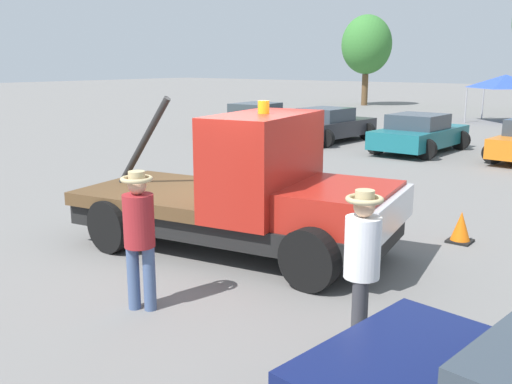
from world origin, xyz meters
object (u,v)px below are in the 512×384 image
parked_car_charcoal (328,125)px  parked_car_teal (419,134)px  tree_left (367,45)px  tow_truck (250,195)px  parked_car_olive (258,119)px  person_near_truck (362,258)px  traffic_cone (461,228)px  person_at_hood (139,230)px  canopy_tent_blue (505,81)px

parked_car_charcoal → parked_car_teal: bearing=-92.4°
tree_left → parked_car_charcoal: bearing=-66.8°
tow_truck → parked_car_olive: size_ratio=1.16×
person_near_truck → tree_left: tree_left is taller
parked_car_charcoal → traffic_cone: (8.51, -9.81, -0.39)m
parked_car_teal → person_at_hood: bearing=-168.8°
parked_car_teal → traffic_cone: parked_car_teal is taller
tow_truck → parked_car_teal: (-2.02, 12.07, -0.32)m
canopy_tent_blue → tree_left: 13.34m
traffic_cone → parked_car_teal: bearing=116.0°
tow_truck → tree_left: tree_left is taller
tow_truck → canopy_tent_blue: tow_truck is taller
canopy_tent_blue → tree_left: tree_left is taller
tow_truck → person_near_truck: size_ratio=3.17×
parked_car_charcoal → person_near_truck: bearing=-144.8°
person_near_truck → parked_car_teal: 14.80m
tree_left → parked_car_teal: bearing=-58.0°
parked_car_charcoal → traffic_cone: bearing=-135.8°
canopy_tent_blue → traffic_cone: bearing=-76.8°
tow_truck → person_near_truck: 3.51m
parked_car_olive → traffic_cone: size_ratio=8.84×
person_at_hood → traffic_cone: bearing=-51.8°
tow_truck → canopy_tent_blue: (-2.57, 24.59, 1.15)m
parked_car_teal → canopy_tent_blue: bearing=4.7°
tow_truck → canopy_tent_blue: bearing=85.8°
tow_truck → parked_car_teal: 12.24m
tow_truck → traffic_cone: 3.76m
tow_truck → traffic_cone: tow_truck is taller
tow_truck → parked_car_teal: size_ratio=1.29×
person_at_hood → parked_car_olive: size_ratio=0.37×
parked_car_charcoal → canopy_tent_blue: 12.67m
person_near_truck → parked_car_olive: person_near_truck is taller
tow_truck → parked_car_charcoal: bearing=105.3°
parked_car_olive → person_at_hood: bearing=-150.8°
person_near_truck → traffic_cone: (-0.40, 4.50, -0.80)m
person_at_hood → person_near_truck: bearing=-102.8°
tow_truck → person_at_hood: bearing=-93.4°
person_near_truck → parked_car_olive: bearing=-70.8°
person_at_hood → parked_car_teal: bearing=-19.4°
person_at_hood → tree_left: bearing=-5.6°
tow_truck → parked_car_olive: bearing=116.9°
tree_left → canopy_tent_blue: bearing=-30.0°
person_near_truck → parked_car_teal: bearing=-91.8°
person_near_truck → person_at_hood: 2.77m
parked_car_teal → traffic_cone: (4.60, -9.42, -0.39)m
parked_car_teal → traffic_cone: 10.49m
tow_truck → traffic_cone: size_ratio=10.29×
canopy_tent_blue → traffic_cone: canopy_tent_blue is taller
parked_car_teal → tree_left: tree_left is taller
person_near_truck → parked_car_charcoal: person_near_truck is taller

